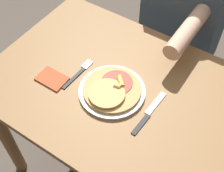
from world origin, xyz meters
The scene contains 8 objects.
ground_plane centered at (0.00, 0.00, 0.00)m, with size 8.00×8.00×0.00m, color brown.
dining_table centered at (0.00, 0.00, 0.61)m, with size 0.98×0.72×0.75m.
plate centered at (0.02, -0.04, 0.75)m, with size 0.25×0.25×0.01m.
pizza centered at (0.02, -0.04, 0.77)m, with size 0.22×0.22×0.04m.
fork centered at (-0.15, -0.03, 0.75)m, with size 0.03×0.18×0.00m.
knife centered at (0.18, -0.05, 0.75)m, with size 0.03×0.22×0.00m.
napkin centered at (-0.22, -0.12, 0.75)m, with size 0.12×0.08×0.01m.
person_diner centered at (0.03, 0.57, 0.67)m, with size 0.38×0.52×1.16m.
Camera 1 is at (0.41, -0.64, 1.70)m, focal length 50.00 mm.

